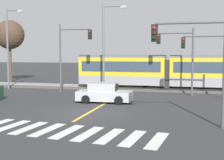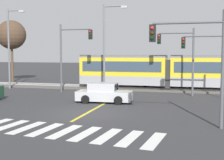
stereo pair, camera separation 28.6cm
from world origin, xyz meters
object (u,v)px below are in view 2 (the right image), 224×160
at_px(bare_tree_far_west, 11,35).
at_px(traffic_light_far_left, 71,49).
at_px(sedan_crossing, 104,93).
at_px(traffic_light_near_right, 197,52).
at_px(street_lamp_centre, 106,43).
at_px(traffic_light_far_right, 181,52).
at_px(street_lamp_west, 10,44).
at_px(traffic_light_mid_right, 216,54).
at_px(light_rail_tram, 169,70).

bearing_deg(bare_tree_far_west, traffic_light_far_left, -35.91).
bearing_deg(sedan_crossing, bare_tree_far_west, 141.02).
bearing_deg(sedan_crossing, traffic_light_near_right, -43.93).
xyz_separation_m(street_lamp_centre, bare_tree_far_west, (-15.14, 7.56, 1.37)).
xyz_separation_m(traffic_light_far_right, street_lamp_west, (-17.82, 1.07, 0.85)).
bearing_deg(traffic_light_mid_right, street_lamp_west, 169.33).
distance_m(traffic_light_far_right, street_lamp_west, 17.88).
distance_m(sedan_crossing, traffic_light_far_right, 8.37).
relative_size(traffic_light_far_left, street_lamp_west, 0.77).
height_order(sedan_crossing, traffic_light_far_left, traffic_light_far_left).
bearing_deg(traffic_light_near_right, bare_tree_far_west, 139.51).
bearing_deg(traffic_light_far_right, street_lamp_centre, 176.16).
height_order(light_rail_tram, sedan_crossing, light_rail_tram).
xyz_separation_m(light_rail_tram, traffic_light_far_right, (1.36, -3.96, 1.88)).
bearing_deg(traffic_light_near_right, street_lamp_west, 145.66).
xyz_separation_m(traffic_light_near_right, bare_tree_far_west, (-23.47, 20.04, 2.33)).
height_order(traffic_light_near_right, street_lamp_centre, street_lamp_centre).
bearing_deg(street_lamp_west, traffic_light_mid_right, -10.67).
distance_m(traffic_light_mid_right, traffic_light_near_right, 9.32).
xyz_separation_m(sedan_crossing, traffic_light_mid_right, (8.28, 2.64, 3.02)).
height_order(traffic_light_far_left, street_lamp_centre, street_lamp_centre).
relative_size(traffic_light_far_right, bare_tree_far_west, 0.74).
height_order(street_lamp_centre, bare_tree_far_west, street_lamp_centre).
xyz_separation_m(sedan_crossing, street_lamp_centre, (-1.53, 5.93, 4.09)).
bearing_deg(street_lamp_west, light_rail_tram, 9.93).
bearing_deg(traffic_light_far_right, traffic_light_mid_right, -45.01).
bearing_deg(traffic_light_mid_right, traffic_light_far_right, 134.99).
relative_size(sedan_crossing, street_lamp_west, 0.51).
bearing_deg(sedan_crossing, traffic_light_mid_right, 17.71).
xyz_separation_m(traffic_light_far_left, traffic_light_near_right, (11.55, -11.41, -0.39)).
bearing_deg(traffic_light_mid_right, bare_tree_far_west, 156.51).
relative_size(light_rail_tram, traffic_light_far_left, 2.84).
height_order(traffic_light_far_right, traffic_light_near_right, traffic_light_far_right).
height_order(traffic_light_far_right, bare_tree_far_west, bare_tree_far_west).
bearing_deg(traffic_light_mid_right, light_rail_tram, 121.63).
bearing_deg(traffic_light_mid_right, sedan_crossing, -162.29).
distance_m(street_lamp_west, bare_tree_far_west, 8.30).
bearing_deg(light_rail_tram, street_lamp_west, -170.07).
relative_size(light_rail_tram, bare_tree_far_west, 2.29).
xyz_separation_m(traffic_light_far_right, traffic_light_near_right, (1.34, -12.02, -0.09)).
distance_m(traffic_light_mid_right, street_lamp_west, 21.02).
distance_m(street_lamp_west, street_lamp_centre, 10.85).
xyz_separation_m(traffic_light_far_right, traffic_light_far_left, (-10.20, -0.61, 0.30)).
relative_size(traffic_light_far_right, street_lamp_centre, 0.71).
height_order(light_rail_tram, street_lamp_west, street_lamp_west).
distance_m(traffic_light_far_left, traffic_light_near_right, 16.23).
bearing_deg(light_rail_tram, traffic_light_far_right, -71.07).
bearing_deg(bare_tree_far_west, street_lamp_west, -58.20).
relative_size(light_rail_tram, sedan_crossing, 4.32).
xyz_separation_m(traffic_light_mid_right, bare_tree_far_west, (-24.95, 10.84, 2.44)).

